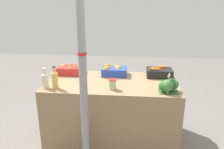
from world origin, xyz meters
The scene contains 11 objects.
ground_plane centered at (0.00, 0.00, 0.00)m, with size 10.00×10.00×0.00m, color slate.
market_table centered at (0.00, 0.00, 0.42)m, with size 1.72×0.91×0.84m, color #937551.
support_pole centered at (-0.24, -0.62, 1.32)m, with size 0.09×0.09×2.64m.
apple_crate centered at (-0.65, 0.29, 0.90)m, with size 0.35×0.26×0.14m.
orange_crate centered at (0.00, 0.28, 0.90)m, with size 0.35×0.26×0.15m.
carrot_crate centered at (0.65, 0.28, 0.90)m, with size 0.35×0.26×0.15m.
broccoli_pile centered at (0.69, -0.29, 0.92)m, with size 0.24×0.20×0.17m.
juice_bottle_cloudy centered at (-0.79, -0.31, 0.94)m, with size 0.08×0.08×0.25m.
juice_bottle_golden centered at (-0.67, -0.31, 0.96)m, with size 0.07×0.07×0.28m.
pickle_jar centered at (0.03, -0.27, 0.90)m, with size 0.09×0.09×0.13m.
sparrow_bird centered at (0.69, -0.29, 1.03)m, with size 0.05×0.13×0.05m.
Camera 1 is at (0.27, -2.72, 1.83)m, focal length 35.00 mm.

